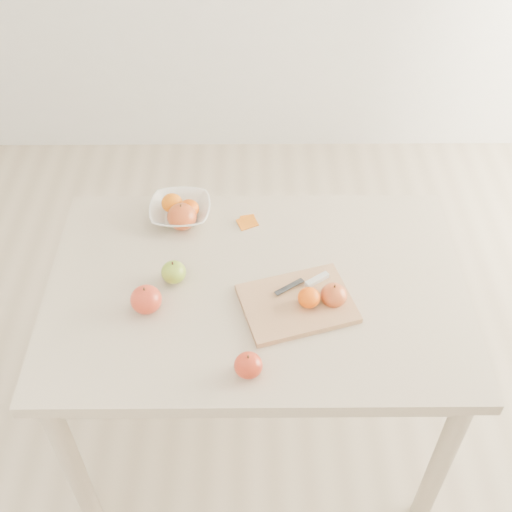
{
  "coord_description": "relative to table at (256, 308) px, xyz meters",
  "views": [
    {
      "loc": [
        -0.01,
        -1.23,
        2.11
      ],
      "look_at": [
        0.0,
        0.05,
        0.82
      ],
      "focal_mm": 45.0,
      "sensor_mm": 36.0,
      "label": 1
    }
  ],
  "objects": [
    {
      "name": "bowl_tangerine_near",
      "position": [
        -0.26,
        0.31,
        0.15
      ],
      "size": [
        0.07,
        0.07,
        0.06
      ],
      "primitive_type": "ellipsoid",
      "color": "#D86807",
      "rests_on": "fruit_bowl"
    },
    {
      "name": "orange_peel_b",
      "position": [
        -0.02,
        0.28,
        0.1
      ],
      "size": [
        0.05,
        0.04,
        0.01
      ],
      "primitive_type": "cube",
      "rotation": [
        -0.14,
        0.0,
        0.22
      ],
      "color": "orange",
      "rests_on": "table"
    },
    {
      "name": "apple_red_c",
      "position": [
        -0.02,
        -0.3,
        0.13
      ],
      "size": [
        0.07,
        0.07,
        0.07
      ],
      "primitive_type": "ellipsoid",
      "color": "maroon",
      "rests_on": "table"
    },
    {
      "name": "ground",
      "position": [
        0.0,
        0.0,
        -0.65
      ],
      "size": [
        3.5,
        3.5,
        0.0
      ],
      "primitive_type": "plane",
      "color": "#C6B293",
      "rests_on": "ground"
    },
    {
      "name": "orange_peel_a",
      "position": [
        -0.03,
        0.26,
        0.1
      ],
      "size": [
        0.07,
        0.07,
        0.01
      ],
      "primitive_type": "cube",
      "rotation": [
        0.21,
        0.0,
        0.45
      ],
      "color": "#C35C0D",
      "rests_on": "table"
    },
    {
      "name": "board_tangerine",
      "position": [
        0.14,
        -0.09,
        0.14
      ],
      "size": [
        0.06,
        0.06,
        0.05
      ],
      "primitive_type": "ellipsoid",
      "color": "#E35608",
      "rests_on": "cutting_board"
    },
    {
      "name": "paring_knife",
      "position": [
        0.16,
        -0.01,
        0.12
      ],
      "size": [
        0.16,
        0.09,
        0.01
      ],
      "color": "silver",
      "rests_on": "cutting_board"
    },
    {
      "name": "fruit_bowl",
      "position": [
        -0.24,
        0.3,
        0.12
      ],
      "size": [
        0.19,
        0.19,
        0.05
      ],
      "primitive_type": "imported",
      "color": "white",
      "rests_on": "table"
    },
    {
      "name": "cutting_board",
      "position": [
        0.11,
        -0.08,
        0.11
      ],
      "size": [
        0.35,
        0.29,
        0.02
      ],
      "primitive_type": "cube",
      "rotation": [
        0.0,
        0.0,
        0.29
      ],
      "color": "tan",
      "rests_on": "table"
    },
    {
      "name": "apple_red_a",
      "position": [
        -0.23,
        0.25,
        0.14
      ],
      "size": [
        0.09,
        0.09,
        0.08
      ],
      "primitive_type": "ellipsoid",
      "color": "#911805",
      "rests_on": "table"
    },
    {
      "name": "table",
      "position": [
        0.0,
        0.0,
        0.0
      ],
      "size": [
        1.2,
        0.8,
        0.75
      ],
      "color": "#C1B092",
      "rests_on": "ground"
    },
    {
      "name": "apple_green",
      "position": [
        -0.24,
        0.02,
        0.13
      ],
      "size": [
        0.07,
        0.07,
        0.06
      ],
      "primitive_type": "ellipsoid",
      "color": "#67971E",
      "rests_on": "table"
    },
    {
      "name": "apple_red_e",
      "position": [
        0.21,
        -0.07,
        0.13
      ],
      "size": [
        0.07,
        0.07,
        0.07
      ],
      "primitive_type": "ellipsoid",
      "color": "maroon",
      "rests_on": "table"
    },
    {
      "name": "apple_red_d",
      "position": [
        -0.3,
        -0.08,
        0.14
      ],
      "size": [
        0.09,
        0.09,
        0.08
      ],
      "primitive_type": "ellipsoid",
      "color": "maroon",
      "rests_on": "table"
    },
    {
      "name": "bowl_tangerine_far",
      "position": [
        -0.21,
        0.28,
        0.15
      ],
      "size": [
        0.06,
        0.06,
        0.06
      ],
      "primitive_type": "ellipsoid",
      "color": "#D04307",
      "rests_on": "fruit_bowl"
    }
  ]
}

